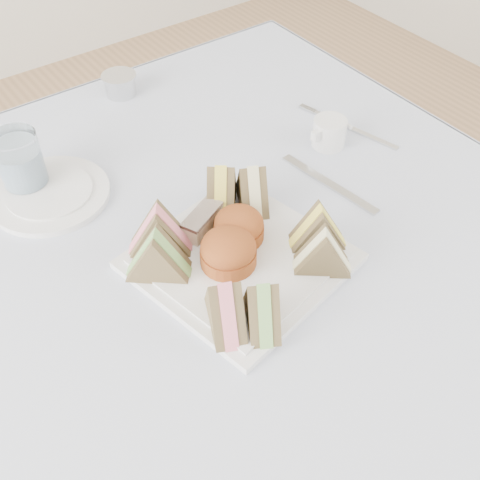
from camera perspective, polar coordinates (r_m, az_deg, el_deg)
floor at (r=1.56m, az=-1.33°, el=-18.65°), size 4.00×4.00×0.00m
table at (r=1.24m, az=-1.61°, el=-11.12°), size 0.90×0.90×0.74m
tablecloth at (r=0.95m, az=-2.06°, el=1.38°), size 1.02×1.02×0.01m
serving_plate at (r=0.89m, az=-0.00°, el=-2.00°), size 0.32×0.32×0.01m
sandwich_fl_a at (r=0.78m, az=-1.43°, el=-6.04°), size 0.08×0.10×0.08m
sandwich_fl_b at (r=0.78m, az=2.14°, el=-6.02°), size 0.08×0.09×0.08m
sandwich_fr_a at (r=0.88m, az=7.48°, el=1.32°), size 0.09×0.08×0.08m
sandwich_fr_b at (r=0.85m, az=7.91°, el=-0.96°), size 0.09×0.08×0.07m
sandwich_bl_a at (r=0.84m, az=-7.86°, el=-1.26°), size 0.10×0.09×0.08m
sandwich_bl_b at (r=0.88m, az=-7.69°, el=1.06°), size 0.10×0.09×0.08m
sandwich_br_a at (r=0.94m, az=1.18°, el=5.12°), size 0.08×0.10×0.08m
sandwich_br_b at (r=0.94m, az=-1.78°, el=5.10°), size 0.09×0.10×0.08m
scone_left at (r=0.86m, az=-1.11°, el=-1.01°), size 0.10×0.10×0.06m
scone_right at (r=0.89m, az=-0.11°, el=1.29°), size 0.11×0.11×0.05m
pastry_slice at (r=0.91m, az=-3.59°, el=1.75°), size 0.08×0.06×0.04m
side_plate at (r=1.04m, az=-17.55°, el=4.14°), size 0.20×0.20×0.01m
water_glass at (r=1.05m, az=-20.06°, el=6.89°), size 0.09×0.09×0.11m
tea_strainer at (r=1.27m, az=-11.30°, el=14.18°), size 0.09×0.09×0.04m
knife at (r=1.03m, az=8.44°, el=5.31°), size 0.04×0.20×0.00m
fork at (r=1.17m, az=10.82°, el=10.22°), size 0.05×0.18×0.00m
creamer_jug at (r=1.11m, az=8.47°, el=10.03°), size 0.07×0.07×0.05m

